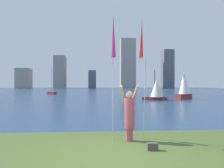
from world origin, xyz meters
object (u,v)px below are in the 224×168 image
object	(u,v)px
person	(129,114)
sailboat_3	(156,89)
bag	(152,147)
sailboat_0	(52,93)
kite_flag_left	(113,38)
kite_flag_right	(142,41)
sailboat_4	(184,85)

from	to	relation	value
person	sailboat_3	bearing A→B (deg)	78.12
bag	sailboat_0	world-z (taller)	sailboat_0
kite_flag_left	kite_flag_right	world-z (taller)	kite_flag_right
kite_flag_right	sailboat_0	size ratio (longest dim) A/B	0.81
sailboat_4	kite_flag_right	bearing A→B (deg)	-116.17
kite_flag_right	kite_flag_left	bearing A→B (deg)	-148.04
person	kite_flag_left	xyz separation A→B (m)	(-0.54, -0.08, 2.50)
sailboat_3	kite_flag_right	bearing A→B (deg)	-107.10
sailboat_3	sailboat_0	bearing A→B (deg)	133.85
kite_flag_left	sailboat_4	xyz separation A→B (m)	(10.76, 20.37, -1.65)
kite_flag_right	sailboat_4	world-z (taller)	sailboat_4
bag	sailboat_0	distance (m)	37.34
sailboat_3	sailboat_4	size ratio (longest dim) A/B	0.80
person	sailboat_4	distance (m)	22.74
kite_flag_left	sailboat_3	world-z (taller)	kite_flag_left
bag	sailboat_3	size ratio (longest dim) A/B	0.09
bag	sailboat_3	xyz separation A→B (m)	(5.49, 19.40, 1.19)
person	kite_flag_right	size ratio (longest dim) A/B	0.44
kite_flag_left	sailboat_0	bearing A→B (deg)	104.92
sailboat_0	bag	bearing A→B (deg)	-73.92
kite_flag_left	sailboat_3	bearing A→B (deg)	70.44
kite_flag_right	sailboat_4	size ratio (longest dim) A/B	0.93
kite_flag_left	sailboat_4	bearing A→B (deg)	62.15
kite_flag_right	sailboat_0	bearing A→B (deg)	106.88
kite_flag_left	sailboat_3	distance (m)	19.65
bag	sailboat_4	world-z (taller)	sailboat_4
person	sailboat_0	bearing A→B (deg)	112.02
kite_flag_left	sailboat_0	distance (m)	36.24
person	kite_flag_right	xyz separation A→B (m)	(0.54, 0.59, 2.55)
sailboat_3	sailboat_4	world-z (taller)	sailboat_4
person	sailboat_4	size ratio (longest dim) A/B	0.41
kite_flag_right	sailboat_0	xyz separation A→B (m)	(-10.38, 34.21, -3.16)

